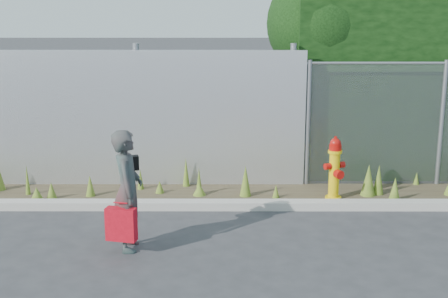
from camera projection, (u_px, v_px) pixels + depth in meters
name	position (u px, v px, depth m)	size (l,w,h in m)	color
ground	(249.00, 259.00, 7.36)	(80.00, 80.00, 0.00)	#323234
curb	(245.00, 205.00, 9.09)	(16.00, 0.22, 0.12)	#ACA69B
weed_strip	(201.00, 187.00, 9.72)	(16.00, 1.26, 0.54)	#433726
corrugated_fence	(41.00, 119.00, 10.02)	(8.50, 0.21, 2.30)	silver
fire_hydrant	(334.00, 170.00, 9.39)	(0.33, 0.30, 0.99)	yellow
woman	(128.00, 190.00, 7.51)	(0.54, 0.36, 1.49)	#0E5E58
red_tote_bag	(121.00, 224.00, 7.41)	(0.36, 0.13, 0.48)	#AB0915
black_shoulder_bag	(129.00, 163.00, 7.62)	(0.24, 0.10, 0.18)	black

